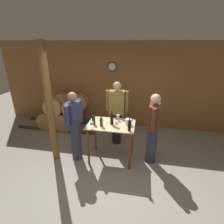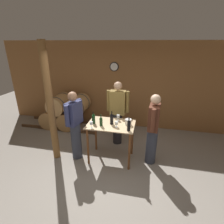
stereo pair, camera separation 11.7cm
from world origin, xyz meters
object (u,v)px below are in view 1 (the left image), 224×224
object	(u,v)px
person_visitor_with_scarf	(117,112)
wine_glass_near_left	(92,124)
wine_glass_near_center	(118,116)
wine_glass_near_right	(117,123)
ice_bucket	(128,122)
person_visitor_bearded	(75,125)
wine_bottle_left	(101,122)
wine_bottle_center	(112,119)
wine_bottle_far_left	(94,119)
person_host	(153,128)
wine_bottle_right	(129,125)
wooden_post	(50,106)

from	to	relation	value
person_visitor_with_scarf	wine_glass_near_left	bearing A→B (deg)	-109.66
wine_glass_near_center	wine_glass_near_right	distance (m)	0.35
ice_bucket	person_visitor_bearded	xyz separation A→B (m)	(-1.21, -0.15, -0.12)
ice_bucket	person_visitor_bearded	distance (m)	1.23
wine_bottle_left	wine_bottle_center	bearing A→B (deg)	32.06
wine_bottle_far_left	wine_glass_near_center	bearing A→B (deg)	29.16
ice_bucket	person_visitor_with_scarf	world-z (taller)	person_visitor_with_scarf
person_host	wine_glass_near_center	bearing A→B (deg)	170.13
wine_bottle_right	person_visitor_bearded	bearing A→B (deg)	174.26
wine_glass_near_right	person_visitor_bearded	bearing A→B (deg)	179.26
wooden_post	ice_bucket	world-z (taller)	wooden_post
wine_bottle_left	ice_bucket	distance (m)	0.60
wine_bottle_right	wine_bottle_left	bearing A→B (deg)	170.18
person_visitor_with_scarf	ice_bucket	bearing A→B (deg)	-62.45
wine_bottle_right	person_visitor_with_scarf	xyz separation A→B (m)	(-0.42, 1.00, -0.13)
wine_bottle_far_left	wine_glass_near_center	size ratio (longest dim) A/B	1.99
wine_glass_near_right	person_visitor_bearded	world-z (taller)	person_visitor_bearded
person_visitor_with_scarf	wine_bottle_center	bearing A→B (deg)	-89.48
wine_bottle_right	wine_glass_near_left	bearing A→B (deg)	-176.75
wine_glass_near_center	person_visitor_with_scarf	size ratio (longest dim) A/B	0.08
wine_glass_near_center	wine_glass_near_right	size ratio (longest dim) A/B	1.10
wooden_post	wine_bottle_far_left	world-z (taller)	wooden_post
wine_glass_near_center	person_visitor_bearded	xyz separation A→B (m)	(-0.95, -0.34, -0.15)
wine_bottle_left	wine_glass_near_left	size ratio (longest dim) A/B	1.80
wine_glass_near_left	person_visitor_with_scarf	xyz separation A→B (m)	(0.37, 1.04, -0.12)
wine_bottle_left	wine_glass_near_center	distance (m)	0.47
wine_bottle_far_left	person_visitor_with_scarf	bearing A→B (deg)	64.06
wine_glass_near_left	person_visitor_bearded	size ratio (longest dim) A/B	0.09
wine_bottle_center	wine_glass_near_right	xyz separation A→B (m)	(0.13, -0.13, -0.03)
wine_bottle_right	wine_glass_near_center	size ratio (longest dim) A/B	2.13
wine_glass_near_left	wine_glass_near_right	world-z (taller)	wine_glass_near_left
person_visitor_with_scarf	person_visitor_bearded	xyz separation A→B (m)	(-0.84, -0.87, -0.04)
wine_bottle_center	wine_glass_near_left	xyz separation A→B (m)	(-0.38, -0.28, -0.01)
wine_bottle_left	ice_bucket	world-z (taller)	wine_bottle_left
wine_glass_near_right	ice_bucket	world-z (taller)	ice_bucket
wine_glass_near_right	person_visitor_with_scarf	bearing A→B (deg)	98.99
wine_glass_near_left	wine_bottle_center	bearing A→B (deg)	36.79
wine_bottle_center	person_host	size ratio (longest dim) A/B	0.18
wine_bottle_far_left	ice_bucket	distance (m)	0.78
wine_glass_near_center	ice_bucket	bearing A→B (deg)	-34.74
wine_glass_near_right	person_host	size ratio (longest dim) A/B	0.08
wooden_post	wine_glass_near_center	bearing A→B (deg)	16.69
wine_bottle_left	person_visitor_with_scarf	xyz separation A→B (m)	(0.20, 0.89, -0.11)
wine_bottle_far_left	ice_bucket	xyz separation A→B (m)	(0.77, 0.10, -0.04)
wine_glass_near_right	wine_glass_near_center	bearing A→B (deg)	94.92
wine_bottle_right	wine_glass_near_right	xyz separation A→B (m)	(-0.28, 0.11, -0.03)
wine_bottle_far_left	wine_bottle_right	world-z (taller)	wine_bottle_right
wine_bottle_center	person_visitor_with_scarf	world-z (taller)	person_visitor_with_scarf
wine_bottle_right	ice_bucket	bearing A→B (deg)	99.08
wooden_post	wine_bottle_center	bearing A→B (deg)	8.84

